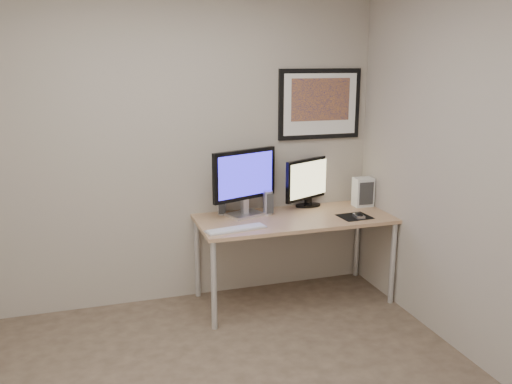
# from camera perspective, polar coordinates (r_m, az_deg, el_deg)

# --- Properties ---
(room) EXTENTS (3.60, 3.60, 3.60)m
(room) POSITION_cam_1_polar(r_m,az_deg,el_deg) (3.17, -6.69, 7.37)
(room) COLOR white
(room) RESTS_ON ground
(desk) EXTENTS (1.60, 0.70, 0.73)m
(desk) POSITION_cam_1_polar(r_m,az_deg,el_deg) (4.50, 4.04, -3.45)
(desk) COLOR #8C6444
(desk) RESTS_ON floor
(framed_art) EXTENTS (0.75, 0.04, 0.60)m
(framed_art) POSITION_cam_1_polar(r_m,az_deg,el_deg) (4.75, 6.73, 9.19)
(framed_art) COLOR black
(framed_art) RESTS_ON room
(monitor_large) EXTENTS (0.58, 0.28, 0.55)m
(monitor_large) POSITION_cam_1_polar(r_m,az_deg,el_deg) (4.43, -1.21, 1.31)
(monitor_large) COLOR silver
(monitor_large) RESTS_ON desk
(monitor_tv) EXTENTS (0.51, 0.27, 0.43)m
(monitor_tv) POSITION_cam_1_polar(r_m,az_deg,el_deg) (4.76, 5.57, 1.16)
(monitor_tv) COLOR black
(monitor_tv) RESTS_ON desk
(speaker_left) EXTENTS (0.09, 0.09, 0.17)m
(speaker_left) POSITION_cam_1_polar(r_m,az_deg,el_deg) (4.53, -3.62, -1.32)
(speaker_left) COLOR silver
(speaker_left) RESTS_ON desk
(speaker_right) EXTENTS (0.09, 0.09, 0.20)m
(speaker_right) POSITION_cam_1_polar(r_m,az_deg,el_deg) (4.52, 1.26, -1.12)
(speaker_right) COLOR silver
(speaker_right) RESTS_ON desk
(keyboard) EXTENTS (0.49, 0.20, 0.02)m
(keyboard) POSITION_cam_1_polar(r_m,az_deg,el_deg) (4.13, -2.11, -3.91)
(keyboard) COLOR silver
(keyboard) RESTS_ON desk
(mousepad) EXTENTS (0.27, 0.24, 0.00)m
(mousepad) POSITION_cam_1_polar(r_m,az_deg,el_deg) (4.55, 10.34, -2.56)
(mousepad) COLOR black
(mousepad) RESTS_ON desk
(mouse) EXTENTS (0.08, 0.12, 0.04)m
(mouse) POSITION_cam_1_polar(r_m,az_deg,el_deg) (4.52, 10.78, -2.39)
(mouse) COLOR black
(mouse) RESTS_ON mousepad
(fan_unit) EXTENTS (0.17, 0.12, 0.25)m
(fan_unit) POSITION_cam_1_polar(r_m,az_deg,el_deg) (4.87, 11.20, 0.01)
(fan_unit) COLOR silver
(fan_unit) RESTS_ON desk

